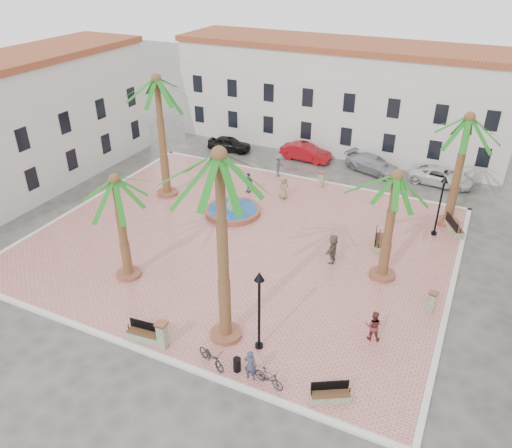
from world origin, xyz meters
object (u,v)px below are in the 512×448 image
object	(u,v)px
bench_s	(145,335)
car_black	(229,144)
bench_se	(330,396)
palm_e	(395,189)
palm_ne	(467,131)
litter_bin	(237,365)
cyclist_a	(250,365)
palm_sw	(116,192)
fountain	(233,210)
car_white	(441,176)
pedestrian_north	(279,165)
pedestrian_east	(333,249)
bicycle_b	(269,378)
car_red	(306,152)
car_silver	(373,164)
palm_nw	(158,92)
bollard_se	(162,335)
palm_s	(220,176)
bollard_e	(432,302)
bench_ne	(454,228)
bicycle_a	(211,357)
pedestrian_fountain_a	(284,188)
cyclist_b	(373,326)
lamppost_s	(259,298)
bollard_n	(321,179)
bench_e	(378,242)
pedestrian_fountain_b	(248,182)
lamppost_e	(442,196)

from	to	relation	value
bench_s	car_black	world-z (taller)	car_black
bench_se	palm_e	bearing A→B (deg)	60.71
palm_ne	bench_se	size ratio (longest dim) A/B	4.46
litter_bin	cyclist_a	bearing A→B (deg)	-13.04
palm_sw	litter_bin	bearing A→B (deg)	-22.88
fountain	car_white	distance (m)	17.40
pedestrian_north	pedestrian_east	size ratio (longest dim) A/B	1.04
bicycle_b	car_black	world-z (taller)	car_black
litter_bin	car_red	world-z (taller)	car_red
car_red	car_white	bearing A→B (deg)	-87.27
car_silver	palm_nw	bearing A→B (deg)	150.63
bicycle_b	car_white	xyz separation A→B (m)	(3.79, 25.30, 0.08)
fountain	bollard_se	bearing A→B (deg)	-76.03
palm_s	bollard_e	xyz separation A→B (m)	(8.80, 6.24, -7.97)
litter_bin	palm_s	bearing A→B (deg)	130.92
bench_se	bollard_se	size ratio (longest dim) A/B	1.21
bench_s	bench_se	bearing A→B (deg)	-4.06
fountain	bench_ne	xyz separation A→B (m)	(14.57, 4.07, 0.02)
bicycle_a	car_black	world-z (taller)	car_black
cyclist_a	pedestrian_fountain_a	xyz separation A→B (m)	(-5.66, 17.20, 0.06)
palm_ne	pedestrian_north	size ratio (longest dim) A/B	4.04
car_white	pedestrian_east	bearing A→B (deg)	169.08
pedestrian_north	bench_ne	bearing A→B (deg)	-103.84
bollard_e	car_silver	bearing A→B (deg)	113.34
bollard_e	cyclist_b	bearing A→B (deg)	-123.98
palm_ne	bicycle_b	bearing A→B (deg)	-105.57
palm_nw	bench_se	size ratio (longest dim) A/B	5.19
car_red	car_white	xyz separation A→B (m)	(11.64, -0.08, -0.06)
palm_nw	bicycle_a	xyz separation A→B (m)	(12.02, -13.97, -7.40)
bicycle_a	car_white	size ratio (longest dim) A/B	0.36
lamppost_s	bollard_e	size ratio (longest dim) A/B	3.50
palm_s	bicycle_a	xyz separation A→B (m)	(0.33, -1.98, -8.15)
car_black	car_red	distance (m)	7.30
fountain	palm_sw	xyz separation A→B (m)	(-1.91, -9.34, 5.11)
palm_nw	bollard_n	world-z (taller)	palm_nw
car_black	bollard_e	bearing A→B (deg)	-135.77
bench_e	bicycle_b	world-z (taller)	bench_e
bench_ne	cyclist_a	xyz separation A→B (m)	(-6.58, -17.43, 0.52)
bench_ne	pedestrian_fountain_b	xyz separation A→B (m)	(-15.12, -0.41, 0.51)
palm_nw	lamppost_e	world-z (taller)	palm_nw
bench_s	lamppost_e	world-z (taller)	lamppost_e
cyclist_a	bollard_se	bearing A→B (deg)	-6.36
bench_se	car_black	size ratio (longest dim) A/B	0.44
cyclist_a	bicycle_a	xyz separation A→B (m)	(-1.99, 0.00, -0.34)
bollard_se	bicycle_b	xyz separation A→B (m)	(5.55, -0.00, -0.30)
bench_e	car_white	world-z (taller)	car_white
palm_s	pedestrian_fountain_a	xyz separation A→B (m)	(-3.33, 15.23, -7.75)
bench_e	cyclist_a	size ratio (longest dim) A/B	1.23
palm_s	bench_s	bearing A→B (deg)	-150.41
car_red	palm_ne	bearing A→B (deg)	-114.52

